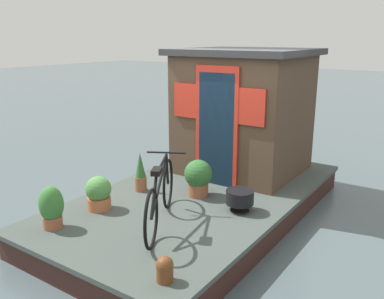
{
  "coord_description": "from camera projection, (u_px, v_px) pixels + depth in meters",
  "views": [
    {
      "loc": [
        -4.7,
        -3.08,
        2.57
      ],
      "look_at": [
        -0.2,
        0.0,
        1.07
      ],
      "focal_mm": 38.5,
      "sensor_mm": 36.0,
      "label": 1
    }
  ],
  "objects": [
    {
      "name": "charcoal_grill",
      "position": [
        240.0,
        198.0,
        5.33
      ],
      "size": [
        0.36,
        0.36,
        0.28
      ],
      "color": "black",
      "rests_on": "houseboat_deck"
    },
    {
      "name": "houseboat_deck",
      "position": [
        200.0,
        204.0,
        6.05
      ],
      "size": [
        4.84,
        2.63,
        0.37
      ],
      "color": "#424C47",
      "rests_on": "ground_plane"
    },
    {
      "name": "ground_plane",
      "position": [
        200.0,
        216.0,
        6.1
      ],
      "size": [
        60.0,
        60.0,
        0.0
      ],
      "primitive_type": "plane",
      "color": "#4C5B60"
    },
    {
      "name": "mooring_bollard",
      "position": [
        165.0,
        269.0,
        3.8
      ],
      "size": [
        0.17,
        0.17,
        0.25
      ],
      "color": "brown",
      "rests_on": "houseboat_deck"
    },
    {
      "name": "potted_plant_geranium",
      "position": [
        140.0,
        173.0,
        6.01
      ],
      "size": [
        0.17,
        0.17,
        0.58
      ],
      "color": "#935138",
      "rests_on": "houseboat_deck"
    },
    {
      "name": "potted_plant_fern",
      "position": [
        52.0,
        207.0,
        4.83
      ],
      "size": [
        0.29,
        0.29,
        0.52
      ],
      "color": "#935138",
      "rests_on": "houseboat_deck"
    },
    {
      "name": "potted_plant_succulent",
      "position": [
        198.0,
        177.0,
        5.82
      ],
      "size": [
        0.4,
        0.4,
        0.53
      ],
      "color": "#935138",
      "rests_on": "houseboat_deck"
    },
    {
      "name": "potted_plant_lavender",
      "position": [
        99.0,
        193.0,
        5.38
      ],
      "size": [
        0.34,
        0.34,
        0.45
      ],
      "color": "#B2603D",
      "rests_on": "houseboat_deck"
    },
    {
      "name": "houseboat_cabin",
      "position": [
        244.0,
        111.0,
        6.77
      ],
      "size": [
        1.9,
        2.03,
        2.02
      ],
      "color": "#4C3828",
      "rests_on": "houseboat_deck"
    },
    {
      "name": "bicycle",
      "position": [
        160.0,
        196.0,
        4.88
      ],
      "size": [
        1.56,
        0.87,
        0.79
      ],
      "color": "black",
      "rests_on": "houseboat_deck"
    }
  ]
}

